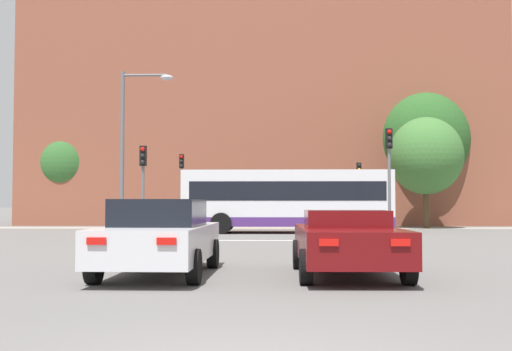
{
  "coord_description": "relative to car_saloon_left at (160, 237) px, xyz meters",
  "views": [
    {
      "loc": [
        0.27,
        -5.37,
        1.45
      ],
      "look_at": [
        -0.49,
        23.12,
        2.68
      ],
      "focal_mm": 45.0,
      "sensor_mm": 36.0,
      "label": 1
    }
  ],
  "objects": [
    {
      "name": "brick_civic_building",
      "position": [
        1.36,
        35.18,
        8.6
      ],
      "size": [
        32.37,
        15.81,
        25.71
      ],
      "color": "brown",
      "rests_on": "ground_plane"
    },
    {
      "name": "bus_crossing_lead",
      "position": [
        2.94,
        18.36,
        0.84
      ],
      "size": [
        10.03,
        2.77,
        3.02
      ],
      "rotation": [
        0.0,
        0.0,
        -1.57
      ],
      "color": "silver",
      "rests_on": "ground_plane"
    },
    {
      "name": "car_roadster_right",
      "position": [
        3.74,
        -0.03,
        -0.1
      ],
      "size": [
        2.07,
        4.53,
        1.3
      ],
      "rotation": [
        0.0,
        0.0,
        0.01
      ],
      "color": "#600C0F",
      "rests_on": "ground_plane"
    },
    {
      "name": "tree_distant",
      "position": [
        -11.34,
        29.38,
        3.29
      ],
      "size": [
        4.41,
        4.41,
        6.39
      ],
      "color": "#4C3823",
      "rests_on": "ground_plane"
    },
    {
      "name": "traffic_light_near_right",
      "position": [
        6.86,
        12.53,
        2.17
      ],
      "size": [
        0.26,
        0.31,
        4.4
      ],
      "color": "slate",
      "rests_on": "ground_plane"
    },
    {
      "name": "pedestrian_waiting",
      "position": [
        8.45,
        23.97,
        0.19
      ],
      "size": [
        0.26,
        0.42,
        1.65
      ],
      "rotation": [
        0.0,
        0.0,
        4.82
      ],
      "color": "black",
      "rests_on": "ground_plane"
    },
    {
      "name": "far_pavement",
      "position": [
        2.0,
        24.38,
        -0.77
      ],
      "size": [
        68.68,
        2.5,
        0.01
      ],
      "primitive_type": "cube",
      "color": "gray",
      "rests_on": "ground_plane"
    },
    {
      "name": "traffic_light_near_left",
      "position": [
        -2.9,
        12.43,
        1.75
      ],
      "size": [
        0.26,
        0.31,
        3.73
      ],
      "color": "slate",
      "rests_on": "ground_plane"
    },
    {
      "name": "traffic_light_far_right",
      "position": [
        7.13,
        23.4,
        1.76
      ],
      "size": [
        0.26,
        0.31,
        3.74
      ],
      "color": "slate",
      "rests_on": "ground_plane"
    },
    {
      "name": "car_saloon_left",
      "position": [
        0.0,
        0.0,
        0.0
      ],
      "size": [
        2.09,
        4.86,
        1.52
      ],
      "rotation": [
        0.0,
        0.0,
        -0.02
      ],
      "color": "silver",
      "rests_on": "ground_plane"
    },
    {
      "name": "traffic_light_far_left",
      "position": [
        -2.96,
        23.58,
        2.07
      ],
      "size": [
        0.26,
        0.31,
        4.24
      ],
      "color": "slate",
      "rests_on": "ground_plane"
    },
    {
      "name": "tree_kerbside",
      "position": [
        11.95,
        28.88,
        4.75
      ],
      "size": [
        6.12,
        6.12,
        8.75
      ],
      "color": "#4C3823",
      "rests_on": "ground_plane"
    },
    {
      "name": "tree_by_building",
      "position": [
        11.06,
        24.12,
        3.38
      ],
      "size": [
        4.24,
        4.24,
        6.39
      ],
      "color": "#4C3823",
      "rests_on": "ground_plane"
    },
    {
      "name": "street_lamp_junction",
      "position": [
        -3.35,
        12.38,
        3.35
      ],
      "size": [
        2.09,
        0.36,
        6.7
      ],
      "color": "slate",
      "rests_on": "ground_plane"
    },
    {
      "name": "pedestrian_walking_east",
      "position": [
        -6.35,
        25.12,
        0.22
      ],
      "size": [
        0.45,
        0.42,
        1.7
      ],
      "rotation": [
        0.0,
        0.0,
        2.46
      ],
      "color": "black",
      "rests_on": "ground_plane"
    },
    {
      "name": "stop_line_strip",
      "position": [
        2.0,
        12.02,
        -0.77
      ],
      "size": [
        7.82,
        0.3,
        0.01
      ],
      "primitive_type": "cube",
      "color": "silver",
      "rests_on": "ground_plane"
    }
  ]
}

